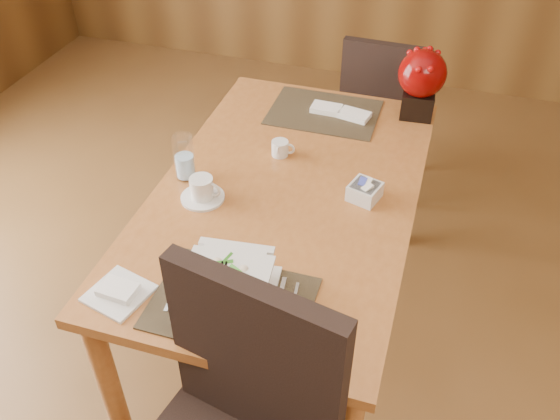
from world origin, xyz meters
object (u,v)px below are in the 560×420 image
(water_glass, at_px, (184,157))
(berry_decor, at_px, (421,80))
(far_chair, at_px, (383,109))
(soup_setting, at_px, (228,284))
(bread_plate, at_px, (119,293))
(dining_table, at_px, (287,211))
(coffee_cup, at_px, (202,190))
(creamer_jug, at_px, (280,148))
(sugar_caddy, at_px, (365,192))

(water_glass, distance_m, berry_decor, 1.01)
(far_chair, bearing_deg, soup_setting, 84.77)
(bread_plate, height_order, far_chair, far_chair)
(dining_table, bearing_deg, bread_plate, -117.71)
(coffee_cup, relative_size, far_chair, 0.17)
(creamer_jug, bearing_deg, berry_decor, 39.99)
(dining_table, xyz_separation_m, soup_setting, (-0.02, -0.53, 0.15))
(sugar_caddy, height_order, berry_decor, berry_decor)
(dining_table, xyz_separation_m, water_glass, (-0.37, -0.03, 0.18))
(water_glass, bearing_deg, dining_table, 5.09)
(dining_table, distance_m, far_chair, 1.10)
(dining_table, bearing_deg, coffee_cup, -153.35)
(soup_setting, xyz_separation_m, sugar_caddy, (0.29, 0.56, -0.02))
(far_chair, bearing_deg, sugar_caddy, 96.48)
(dining_table, xyz_separation_m, coffee_cup, (-0.26, -0.13, 0.13))
(berry_decor, bearing_deg, soup_setting, -108.16)
(dining_table, xyz_separation_m, bread_plate, (-0.32, -0.61, 0.10))
(coffee_cup, relative_size, creamer_jug, 1.85)
(coffee_cup, relative_size, water_glass, 0.89)
(coffee_cup, bearing_deg, dining_table, 26.65)
(dining_table, height_order, creamer_jug, creamer_jug)
(dining_table, bearing_deg, sugar_caddy, 6.91)
(water_glass, height_order, sugar_caddy, water_glass)
(coffee_cup, bearing_deg, far_chair, 69.24)
(creamer_jug, bearing_deg, water_glass, -144.97)
(soup_setting, bearing_deg, sugar_caddy, 56.98)
(coffee_cup, distance_m, creamer_jug, 0.38)
(sugar_caddy, bearing_deg, berry_decor, 80.72)
(water_glass, height_order, berry_decor, berry_decor)
(dining_table, xyz_separation_m, far_chair, (0.19, 1.07, -0.14))
(soup_setting, distance_m, coffee_cup, 0.47)
(sugar_caddy, xyz_separation_m, far_chair, (-0.08, 1.04, -0.27))
(water_glass, relative_size, bread_plate, 1.06)
(coffee_cup, xyz_separation_m, bread_plate, (-0.06, -0.48, -0.03))
(creamer_jug, xyz_separation_m, berry_decor, (0.46, 0.45, 0.13))
(dining_table, xyz_separation_m, creamer_jug, (-0.09, 0.20, 0.13))
(dining_table, distance_m, creamer_jug, 0.25)
(coffee_cup, bearing_deg, soup_setting, -57.96)
(dining_table, relative_size, creamer_jug, 18.19)
(dining_table, bearing_deg, berry_decor, 60.32)
(water_glass, relative_size, creamer_jug, 2.06)
(sugar_caddy, bearing_deg, dining_table, -173.09)
(coffee_cup, height_order, berry_decor, berry_decor)
(sugar_caddy, xyz_separation_m, bread_plate, (-0.59, -0.65, -0.02))
(creamer_jug, xyz_separation_m, bread_plate, (-0.24, -0.82, -0.02))
(sugar_caddy, distance_m, berry_decor, 0.64)
(berry_decor, distance_m, bread_plate, 1.45)
(berry_decor, xyz_separation_m, far_chair, (-0.18, 0.42, -0.40))
(coffee_cup, distance_m, bread_plate, 0.49)
(dining_table, height_order, sugar_caddy, sugar_caddy)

